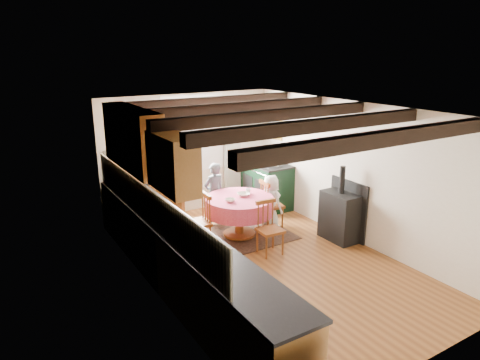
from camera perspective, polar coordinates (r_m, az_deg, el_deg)
floor at (r=6.99m, az=3.50°, el=-10.70°), size 3.60×5.50×0.00m
ceiling at (r=6.26m, az=3.89°, el=9.21°), size 3.60×5.50×0.00m
wall_back at (r=8.83m, az=-6.66°, el=3.40°), size 3.60×0.00×2.40m
wall_front at (r=4.73m, az=23.57°, el=-9.96°), size 3.60×0.00×2.40m
wall_left at (r=5.73m, az=-11.23°, el=-4.18°), size 0.00×5.50×2.40m
wall_right at (r=7.67m, az=14.75°, el=0.92°), size 0.00×5.50×2.40m
beam_a at (r=4.81m, az=17.84°, el=5.11°), size 3.60×0.16×0.16m
beam_b at (r=5.50m, az=9.96°, el=7.02°), size 3.60×0.16×0.16m
beam_c at (r=6.27m, az=3.88°, el=8.40°), size 3.60×0.16×0.16m
beam_d at (r=7.10m, az=-0.86°, el=9.40°), size 3.60×0.16×0.16m
beam_e at (r=7.97m, az=-4.60°, el=10.14°), size 3.60×0.16×0.16m
splash_left at (r=6.00m, az=-12.07°, el=-3.26°), size 0.02×4.50×0.55m
splash_back at (r=8.45m, az=-12.75°, el=2.50°), size 1.40×0.02×0.55m
base_cabinet_left at (r=6.14m, az=-8.17°, el=-10.33°), size 0.60×5.30×0.88m
base_cabinet_back at (r=8.40m, az=-12.11°, el=-2.97°), size 1.30×0.60×0.88m
worktop_left at (r=5.95m, az=-8.17°, el=-6.34°), size 0.64×5.30×0.04m
worktop_back at (r=8.24m, az=-12.25°, el=0.00°), size 1.30×0.64×0.04m
wall_cabinet_glass at (r=6.68m, az=-13.90°, el=5.32°), size 0.34×1.80×0.90m
wall_cabinet_solid at (r=5.31m, az=-8.79°, el=2.22°), size 0.34×0.90×0.70m
window_frame at (r=8.78m, az=-6.11°, el=6.00°), size 1.34×0.03×1.54m
window_pane at (r=8.78m, az=-6.13°, el=6.01°), size 1.20×0.01×1.40m
curtain_left at (r=8.48m, az=-10.94°, el=1.96°), size 0.35×0.10×2.10m
curtain_right at (r=9.20m, az=-1.01°, el=3.40°), size 0.35×0.10×2.10m
curtain_rod at (r=8.61m, az=-5.99°, el=9.85°), size 2.00×0.03×0.03m
wall_picture at (r=9.23m, az=4.51°, el=7.21°), size 0.04×0.50×0.60m
wall_plate at (r=9.19m, az=-0.71°, el=7.21°), size 0.30×0.02×0.30m
rug at (r=7.90m, az=-0.09°, el=-7.25°), size 1.76×1.37×0.01m
dining_table at (r=7.76m, az=-0.09°, el=-4.84°), size 1.21×1.21×0.73m
chair_near at (r=7.10m, az=3.96°, el=-6.30°), size 0.40×0.42×0.89m
chair_left at (r=7.33m, az=-5.57°, el=-5.36°), size 0.45×0.43×0.94m
chair_right at (r=8.17m, az=4.16°, el=-3.09°), size 0.45×0.44×0.91m
aga_range at (r=9.19m, az=3.55°, el=-0.63°), size 0.68×1.05×0.97m
cast_iron_stove at (r=7.72m, az=12.97°, el=-3.02°), size 0.40×0.66×1.33m
child_far at (r=8.28m, az=-3.39°, el=-1.76°), size 0.47×0.34×1.19m
child_right at (r=8.10m, az=4.02°, el=-2.84°), size 0.40×0.55×1.02m
bowl_a at (r=7.71m, az=0.45°, el=-1.90°), size 0.29×0.29×0.05m
bowl_b at (r=7.41m, az=-1.32°, el=-2.67°), size 0.24×0.24×0.05m
cup at (r=7.83m, az=1.09°, el=-1.45°), size 0.14×0.14×0.09m
canister_tall at (r=8.20m, az=-13.32°, el=0.77°), size 0.12×0.12×0.21m
canister_wide at (r=8.27m, az=-11.78°, el=0.94°), size 0.18×0.18×0.20m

